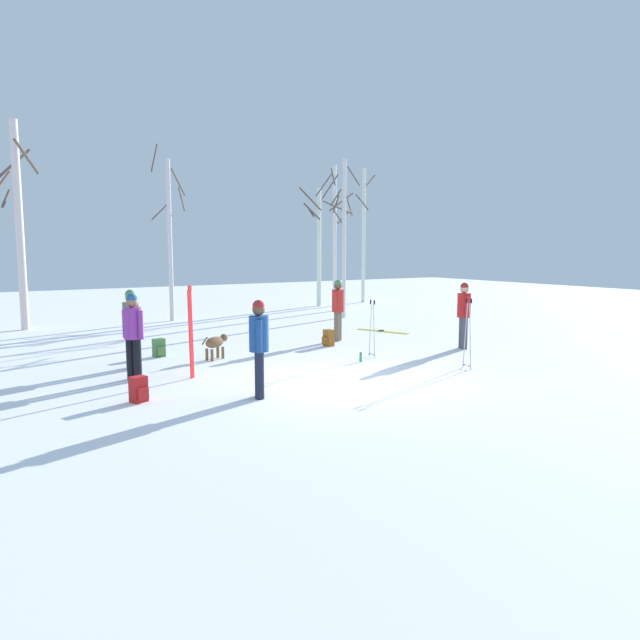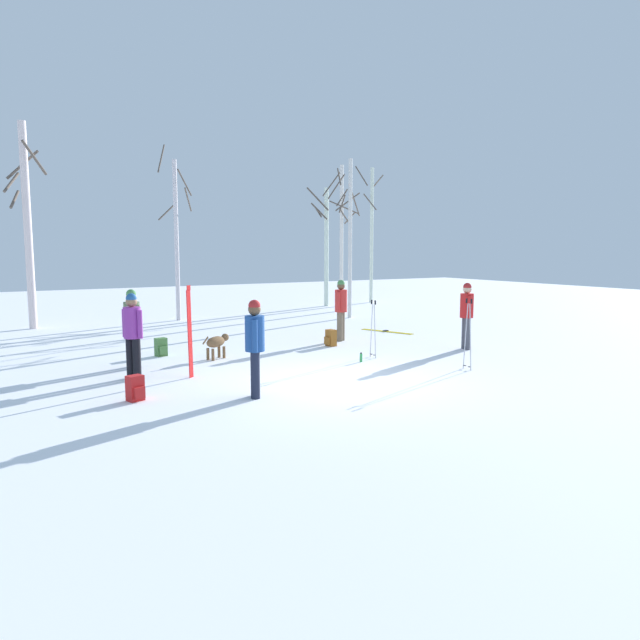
{
  "view_description": "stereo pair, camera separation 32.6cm",
  "coord_description": "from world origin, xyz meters",
  "px_view_note": "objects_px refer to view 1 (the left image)",
  "views": [
    {
      "loc": [
        -6.28,
        -9.43,
        2.6
      ],
      "look_at": [
        0.62,
        1.7,
        1.0
      ],
      "focal_mm": 33.22,
      "sensor_mm": 36.0,
      "label": 1
    },
    {
      "loc": [
        -6.01,
        -9.6,
        2.6
      ],
      "look_at": [
        0.62,
        1.7,
        1.0
      ],
      "focal_mm": 33.22,
      "sensor_mm": 36.0,
      "label": 2
    }
  ],
  "objects_px": {
    "person_3": "(338,306)",
    "dog": "(216,343)",
    "ski_pair_lying_0": "(382,331)",
    "birch_tree_1": "(19,222)",
    "ski_poles_1": "(372,327)",
    "birch_tree_5": "(318,244)",
    "birch_tree_4": "(335,235)",
    "backpack_2": "(159,348)",
    "person_2": "(464,311)",
    "birch_tree_6": "(363,233)",
    "ski_pair_planted_0": "(191,333)",
    "person_1": "(259,342)",
    "ski_poles_0": "(468,331)",
    "person_0": "(133,331)",
    "birch_tree_3": "(343,234)",
    "backpack_0": "(139,390)",
    "backpack_1": "(328,338)",
    "water_bottle_0": "(361,357)",
    "person_4": "(131,324)",
    "birch_tree_2": "(170,236)"
  },
  "relations": [
    {
      "from": "person_3",
      "to": "ski_poles_1",
      "type": "bearing_deg",
      "value": -105.57
    },
    {
      "from": "ski_pair_lying_0",
      "to": "birch_tree_1",
      "type": "distance_m",
      "value": 11.89
    },
    {
      "from": "water_bottle_0",
      "to": "birch_tree_1",
      "type": "relative_size",
      "value": 0.03
    },
    {
      "from": "backpack_1",
      "to": "birch_tree_5",
      "type": "xyz_separation_m",
      "value": [
        5.51,
        9.45,
        2.54
      ]
    },
    {
      "from": "birch_tree_6",
      "to": "ski_poles_0",
      "type": "bearing_deg",
      "value": -117.73
    },
    {
      "from": "person_4",
      "to": "person_0",
      "type": "bearing_deg",
      "value": -102.54
    },
    {
      "from": "ski_pair_lying_0",
      "to": "ski_poles_1",
      "type": "distance_m",
      "value": 4.49
    },
    {
      "from": "birch_tree_3",
      "to": "backpack_0",
      "type": "bearing_deg",
      "value": -139.56
    },
    {
      "from": "dog",
      "to": "birch_tree_1",
      "type": "distance_m",
      "value": 9.16
    },
    {
      "from": "backpack_2",
      "to": "person_4",
      "type": "bearing_deg",
      "value": -129.97
    },
    {
      "from": "birch_tree_6",
      "to": "backpack_1",
      "type": "bearing_deg",
      "value": -129.99
    },
    {
      "from": "ski_poles_1",
      "to": "birch_tree_5",
      "type": "height_order",
      "value": "birch_tree_5"
    },
    {
      "from": "birch_tree_5",
      "to": "person_4",
      "type": "bearing_deg",
      "value": -137.84
    },
    {
      "from": "ski_pair_lying_0",
      "to": "backpack_2",
      "type": "relative_size",
      "value": 4.03
    },
    {
      "from": "backpack_1",
      "to": "birch_tree_3",
      "type": "bearing_deg",
      "value": 52.66
    },
    {
      "from": "person_3",
      "to": "dog",
      "type": "bearing_deg",
      "value": -168.27
    },
    {
      "from": "backpack_2",
      "to": "birch_tree_5",
      "type": "bearing_deg",
      "value": 41.32
    },
    {
      "from": "person_3",
      "to": "birch_tree_2",
      "type": "height_order",
      "value": "birch_tree_2"
    },
    {
      "from": "person_0",
      "to": "person_1",
      "type": "height_order",
      "value": "same"
    },
    {
      "from": "backpack_1",
      "to": "person_0",
      "type": "bearing_deg",
      "value": -165.62
    },
    {
      "from": "person_0",
      "to": "person_2",
      "type": "xyz_separation_m",
      "value": [
        8.21,
        -0.78,
        0.0
      ]
    },
    {
      "from": "person_2",
      "to": "backpack_2",
      "type": "relative_size",
      "value": 3.9
    },
    {
      "from": "birch_tree_4",
      "to": "person_1",
      "type": "bearing_deg",
      "value": -128.46
    },
    {
      "from": "person_3",
      "to": "birch_tree_5",
      "type": "relative_size",
      "value": 0.33
    },
    {
      "from": "dog",
      "to": "birch_tree_4",
      "type": "xyz_separation_m",
      "value": [
        8.25,
        7.51,
        2.74
      ]
    },
    {
      "from": "person_3",
      "to": "dog",
      "type": "xyz_separation_m",
      "value": [
        -3.97,
        -0.82,
        -0.59
      ]
    },
    {
      "from": "ski_poles_1",
      "to": "ski_pair_planted_0",
      "type": "bearing_deg",
      "value": 179.3
    },
    {
      "from": "birch_tree_6",
      "to": "ski_pair_lying_0",
      "type": "bearing_deg",
      "value": -122.4
    },
    {
      "from": "birch_tree_2",
      "to": "birch_tree_4",
      "type": "bearing_deg",
      "value": -2.59
    },
    {
      "from": "person_1",
      "to": "birch_tree_4",
      "type": "distance_m",
      "value": 14.57
    },
    {
      "from": "water_bottle_0",
      "to": "person_3",
      "type": "bearing_deg",
      "value": 66.14
    },
    {
      "from": "birch_tree_5",
      "to": "dog",
      "type": "bearing_deg",
      "value": -132.25
    },
    {
      "from": "person_0",
      "to": "birch_tree_1",
      "type": "height_order",
      "value": "birch_tree_1"
    },
    {
      "from": "person_3",
      "to": "person_2",
      "type": "bearing_deg",
      "value": -53.9
    },
    {
      "from": "birch_tree_3",
      "to": "person_1",
      "type": "bearing_deg",
      "value": -130.87
    },
    {
      "from": "ski_pair_planted_0",
      "to": "backpack_2",
      "type": "height_order",
      "value": "ski_pair_planted_0"
    },
    {
      "from": "ski_poles_0",
      "to": "backpack_1",
      "type": "bearing_deg",
      "value": 102.91
    },
    {
      "from": "dog",
      "to": "water_bottle_0",
      "type": "distance_m",
      "value": 3.4
    },
    {
      "from": "backpack_1",
      "to": "birch_tree_3",
      "type": "relative_size",
      "value": 0.08
    },
    {
      "from": "backpack_1",
      "to": "water_bottle_0",
      "type": "relative_size",
      "value": 2.02
    },
    {
      "from": "birch_tree_2",
      "to": "birch_tree_4",
      "type": "height_order",
      "value": "birch_tree_2"
    },
    {
      "from": "person_1",
      "to": "ski_poles_0",
      "type": "relative_size",
      "value": 1.12
    },
    {
      "from": "ski_pair_lying_0",
      "to": "dog",
      "type": "bearing_deg",
      "value": -165.32
    },
    {
      "from": "water_bottle_0",
      "to": "ski_poles_0",
      "type": "bearing_deg",
      "value": -51.06
    },
    {
      "from": "backpack_0",
      "to": "birch_tree_4",
      "type": "bearing_deg",
      "value": 44.02
    },
    {
      "from": "birch_tree_1",
      "to": "person_0",
      "type": "bearing_deg",
      "value": -83.34
    },
    {
      "from": "person_3",
      "to": "person_4",
      "type": "distance_m",
      "value": 5.98
    },
    {
      "from": "person_3",
      "to": "birch_tree_4",
      "type": "xyz_separation_m",
      "value": [
        4.28,
        6.69,
        2.14
      ]
    },
    {
      "from": "person_1",
      "to": "person_4",
      "type": "relative_size",
      "value": 1.0
    },
    {
      "from": "person_4",
      "to": "birch_tree_2",
      "type": "height_order",
      "value": "birch_tree_2"
    }
  ]
}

